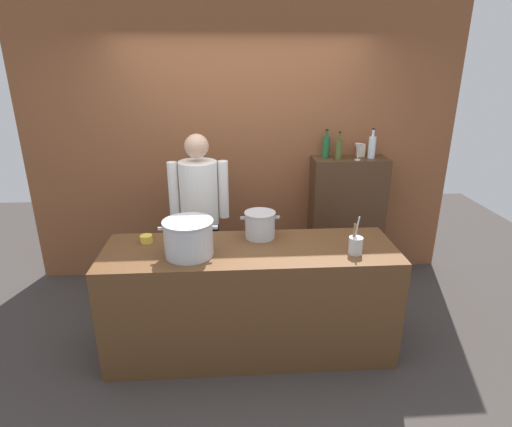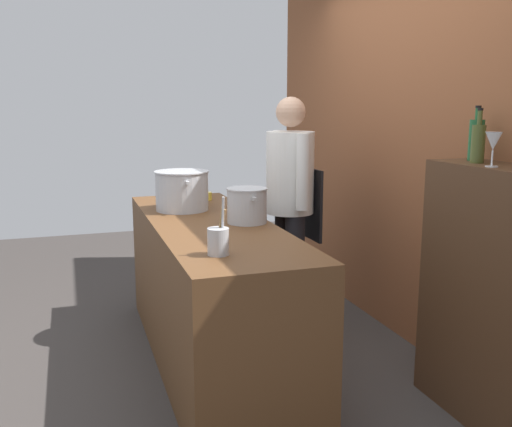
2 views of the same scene
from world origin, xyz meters
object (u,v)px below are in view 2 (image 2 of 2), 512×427
chef (290,196)px  wine_glass_short (493,142)px  utensil_crock (218,241)px  wine_bottle_green (476,139)px  stockpot_large (182,191)px  stockpot_small (247,205)px  butter_jar (206,196)px  wine_bottle_olive (478,143)px

chef → wine_glass_short: bearing=-166.7°
utensil_crock → wine_bottle_green: bearing=87.2°
stockpot_large → stockpot_small: stockpot_large is taller
chef → butter_jar: size_ratio=17.29×
chef → utensil_crock: 1.46m
stockpot_large → wine_bottle_olive: wine_bottle_olive is taller
stockpot_large → wine_bottle_olive: size_ratio=1.56×
stockpot_large → utensil_crock: size_ratio=1.51×
chef → wine_bottle_olive: size_ratio=6.06×
chef → wine_bottle_green: 1.45m
utensil_crock → wine_glass_short: size_ratio=1.71×
utensil_crock → chef: bearing=144.8°
stockpot_large → stockpot_small: (0.54, 0.29, -0.03)m
stockpot_small → wine_bottle_olive: wine_bottle_olive is taller
stockpot_small → utensil_crock: size_ratio=1.11×
wine_bottle_green → butter_jar: bearing=-146.8°
stockpot_small → chef: bearing=136.6°
utensil_crock → wine_bottle_green: size_ratio=0.99×
chef → utensil_crock: size_ratio=5.87×
stockpot_large → wine_glass_short: size_ratio=2.58×
stockpot_large → utensil_crock: bearing=-2.9°
chef → stockpot_small: bearing=135.1°
chef → wine_glass_short: size_ratio=10.01×
wine_bottle_green → utensil_crock: bearing=-92.8°
utensil_crock → wine_bottle_olive: wine_bottle_olive is taller
stockpot_large → butter_jar: stockpot_large is taller
wine_bottle_green → chef: bearing=-156.6°
wine_bottle_olive → stockpot_small: bearing=-132.0°
wine_glass_short → stockpot_large: bearing=-143.1°
wine_bottle_green → wine_glass_short: bearing=-25.4°
wine_bottle_green → wine_glass_short: size_ratio=1.72×
wine_glass_short → utensil_crock: bearing=-106.0°
utensil_crock → wine_bottle_olive: 1.39m
stockpot_large → stockpot_small: bearing=28.4°
chef → utensil_crock: chef is taller
wine_bottle_green → stockpot_large: bearing=-134.2°
utensil_crock → wine_bottle_green: (0.07, 1.38, 0.46)m
stockpot_large → butter_jar: size_ratio=4.45×
wine_glass_short → butter_jar: bearing=-154.1°
chef → utensil_crock: bearing=143.4°
utensil_crock → wine_bottle_olive: size_ratio=1.03×
stockpot_small → wine_glass_short: bearing=40.7°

